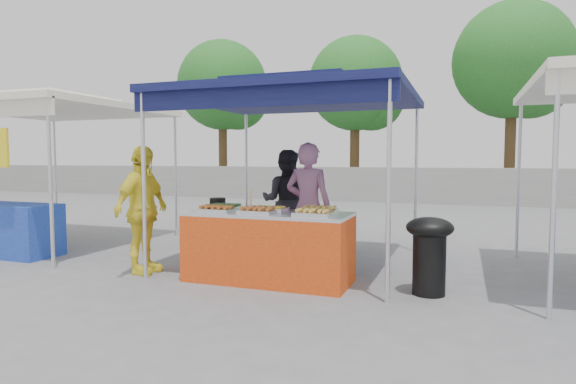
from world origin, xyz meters
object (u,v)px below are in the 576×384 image
(vendor_table, at_px, (268,247))
(vendor_woman, at_px, (308,207))
(wok_burner, at_px, (429,249))
(customer_person, at_px, (142,210))
(helper_man, at_px, (286,201))
(cooking_pot, at_px, (218,203))

(vendor_table, height_order, vendor_woman, vendor_woman)
(vendor_table, relative_size, wok_burner, 2.31)
(vendor_table, xyz_separation_m, customer_person, (-1.71, -0.17, 0.41))
(wok_burner, relative_size, customer_person, 0.52)
(vendor_table, height_order, customer_person, customer_person)
(wok_burner, distance_m, customer_person, 3.61)
(vendor_table, distance_m, helper_man, 1.92)
(vendor_woman, bearing_deg, vendor_table, 69.27)
(vendor_table, distance_m, wok_burner, 1.89)
(wok_burner, xyz_separation_m, customer_person, (-3.59, -0.25, 0.32))
(vendor_woman, xyz_separation_m, customer_person, (-2.00, -0.85, -0.02))
(helper_man, bearing_deg, cooking_pot, 65.60)
(customer_person, bearing_deg, wok_burner, -85.32)
(vendor_table, relative_size, helper_man, 1.22)
(cooking_pot, bearing_deg, helper_man, 74.41)
(cooking_pot, distance_m, customer_person, 0.98)
(wok_burner, distance_m, helper_man, 2.94)
(customer_person, bearing_deg, helper_man, -31.35)
(wok_burner, bearing_deg, vendor_table, -156.54)
(vendor_woman, bearing_deg, helper_man, -54.20)
(vendor_table, height_order, wok_burner, wok_burner)
(wok_burner, bearing_deg, cooking_pot, -164.03)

